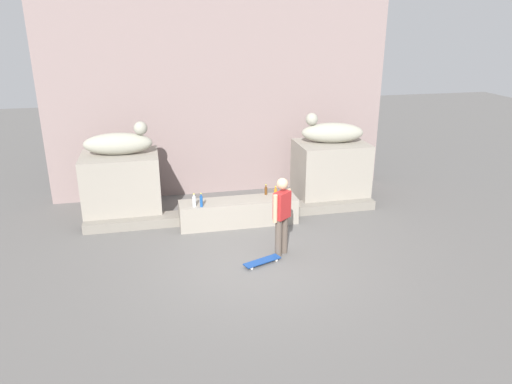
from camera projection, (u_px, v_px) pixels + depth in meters
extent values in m
plane|color=#605E5B|center=(257.00, 263.00, 9.70)|extent=(40.00, 40.00, 0.00)
cube|color=gray|center=(219.00, 74.00, 12.88)|extent=(9.16, 0.60, 6.45)
cube|color=gray|center=(122.00, 186.00, 11.73)|extent=(1.81, 1.37, 1.59)
cube|color=gray|center=(330.00, 172.00, 12.82)|extent=(1.81, 1.37, 1.59)
ellipsoid|color=#9F9E8C|center=(118.00, 144.00, 11.37)|extent=(1.63, 0.66, 0.52)
sphere|color=#9F9E8C|center=(141.00, 128.00, 11.33)|extent=(0.32, 0.32, 0.32)
ellipsoid|color=#9F9E8C|center=(332.00, 133.00, 12.46)|extent=(1.68, 0.86, 0.52)
sphere|color=#9F9E8C|center=(312.00, 119.00, 12.33)|extent=(0.32, 0.32, 0.32)
cube|color=gray|center=(239.00, 212.00, 11.46)|extent=(2.79, 0.65, 0.61)
cylinder|color=brown|center=(284.00, 235.00, 10.02)|extent=(0.14, 0.14, 0.82)
cylinder|color=brown|center=(278.00, 238.00, 9.87)|extent=(0.14, 0.14, 0.82)
cube|color=#B22626|center=(282.00, 205.00, 9.71)|extent=(0.41, 0.38, 0.56)
sphere|color=tan|center=(282.00, 184.00, 9.55)|extent=(0.23, 0.23, 0.23)
cylinder|color=tan|center=(289.00, 202.00, 9.88)|extent=(0.09, 0.09, 0.58)
cylinder|color=tan|center=(275.00, 209.00, 9.55)|extent=(0.09, 0.09, 0.58)
cube|color=navy|center=(262.00, 261.00, 9.65)|extent=(0.82, 0.48, 0.02)
cylinder|color=white|center=(252.00, 268.00, 9.45)|extent=(0.06, 0.05, 0.06)
cylinder|color=white|center=(248.00, 265.00, 9.56)|extent=(0.06, 0.05, 0.06)
cylinder|color=white|center=(276.00, 260.00, 9.77)|extent=(0.06, 0.05, 0.06)
cylinder|color=white|center=(272.00, 257.00, 9.88)|extent=(0.06, 0.05, 0.06)
cylinder|color=#593314|center=(266.00, 191.00, 11.68)|extent=(0.07, 0.07, 0.18)
cylinder|color=#593314|center=(266.00, 186.00, 11.64)|extent=(0.03, 0.03, 0.06)
cylinder|color=yellow|center=(266.00, 185.00, 11.63)|extent=(0.04, 0.04, 0.01)
cylinder|color=orange|center=(276.00, 193.00, 11.52)|extent=(0.07, 0.07, 0.20)
cylinder|color=orange|center=(276.00, 188.00, 11.48)|extent=(0.03, 0.03, 0.06)
cylinder|color=yellow|center=(276.00, 186.00, 11.46)|extent=(0.04, 0.04, 0.01)
cylinder|color=#194C99|center=(201.00, 202.00, 10.91)|extent=(0.07, 0.07, 0.25)
cylinder|color=#194C99|center=(201.00, 195.00, 10.86)|extent=(0.03, 0.03, 0.06)
cylinder|color=yellow|center=(201.00, 194.00, 10.84)|extent=(0.04, 0.04, 0.01)
cylinder|color=silver|center=(194.00, 202.00, 10.93)|extent=(0.08, 0.08, 0.24)
cylinder|color=silver|center=(194.00, 195.00, 10.88)|extent=(0.04, 0.04, 0.06)
cylinder|color=yellow|center=(194.00, 194.00, 10.87)|extent=(0.04, 0.04, 0.01)
cube|color=gray|center=(236.00, 214.00, 11.86)|extent=(7.17, 0.50, 0.23)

